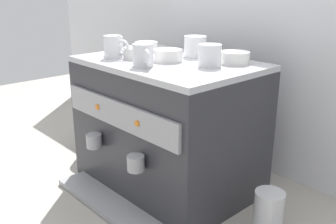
# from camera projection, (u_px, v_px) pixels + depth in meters

# --- Properties ---
(ground_plane) EXTENTS (4.00, 4.00, 0.00)m
(ground_plane) POSITION_uv_depth(u_px,v_px,m) (168.00, 182.00, 1.51)
(ground_plane) COLOR #9E998E
(tiled_backsplash_wall) EXTENTS (2.80, 0.03, 0.91)m
(tiled_backsplash_wall) POSITION_uv_depth(u_px,v_px,m) (236.00, 57.00, 1.62)
(tiled_backsplash_wall) COLOR silver
(tiled_backsplash_wall) RESTS_ON ground_plane
(espresso_machine) EXTENTS (0.64, 0.55, 0.49)m
(espresso_machine) POSITION_uv_depth(u_px,v_px,m) (167.00, 125.00, 1.43)
(espresso_machine) COLOR #2D2D33
(espresso_machine) RESTS_ON ground_plane
(ceramic_cup_0) EXTENTS (0.10, 0.07, 0.07)m
(ceramic_cup_0) POSITION_uv_depth(u_px,v_px,m) (143.00, 55.00, 1.25)
(ceramic_cup_0) COLOR white
(ceramic_cup_0) RESTS_ON espresso_machine
(ceramic_cup_1) EXTENTS (0.10, 0.06, 0.08)m
(ceramic_cup_1) POSITION_uv_depth(u_px,v_px,m) (114.00, 47.00, 1.39)
(ceramic_cup_1) COLOR white
(ceramic_cup_1) RESTS_ON espresso_machine
(ceramic_cup_2) EXTENTS (0.11, 0.08, 0.07)m
(ceramic_cup_2) POSITION_uv_depth(u_px,v_px,m) (209.00, 55.00, 1.26)
(ceramic_cup_2) COLOR white
(ceramic_cup_2) RESTS_ON espresso_machine
(ceramic_cup_3) EXTENTS (0.11, 0.09, 0.08)m
(ceramic_cup_3) POSITION_uv_depth(u_px,v_px,m) (195.00, 46.00, 1.43)
(ceramic_cup_3) COLOR white
(ceramic_cup_3) RESTS_ON espresso_machine
(ceramic_cup_4) EXTENTS (0.10, 0.07, 0.07)m
(ceramic_cup_4) POSITION_uv_depth(u_px,v_px,m) (115.00, 46.00, 1.47)
(ceramic_cup_4) COLOR white
(ceramic_cup_4) RESTS_ON espresso_machine
(ceramic_bowl_0) EXTENTS (0.10, 0.10, 0.04)m
(ceramic_bowl_0) POSITION_uv_depth(u_px,v_px,m) (168.00, 56.00, 1.34)
(ceramic_bowl_0) COLOR white
(ceramic_bowl_0) RESTS_ON espresso_machine
(ceramic_bowl_1) EXTENTS (0.09, 0.09, 0.04)m
(ceramic_bowl_1) POSITION_uv_depth(u_px,v_px,m) (146.00, 47.00, 1.53)
(ceramic_bowl_1) COLOR white
(ceramic_bowl_1) RESTS_ON espresso_machine
(ceramic_bowl_2) EXTENTS (0.10, 0.10, 0.04)m
(ceramic_bowl_2) POSITION_uv_depth(u_px,v_px,m) (235.00, 58.00, 1.30)
(ceramic_bowl_2) COLOR white
(ceramic_bowl_2) RESTS_ON espresso_machine
(ceramic_bowl_3) EXTENTS (0.10, 0.10, 0.04)m
(ceramic_bowl_3) POSITION_uv_depth(u_px,v_px,m) (138.00, 53.00, 1.39)
(ceramic_bowl_3) COLOR white
(ceramic_bowl_3) RESTS_ON espresso_machine
(coffee_grinder) EXTENTS (0.15, 0.15, 0.42)m
(coffee_grinder) POSITION_uv_depth(u_px,v_px,m) (102.00, 105.00, 1.81)
(coffee_grinder) COLOR black
(coffee_grinder) RESTS_ON ground_plane
(milk_pitcher) EXTENTS (0.09, 0.09, 0.16)m
(milk_pitcher) POSITION_uv_depth(u_px,v_px,m) (268.00, 215.00, 1.16)
(milk_pitcher) COLOR #B7B7BC
(milk_pitcher) RESTS_ON ground_plane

